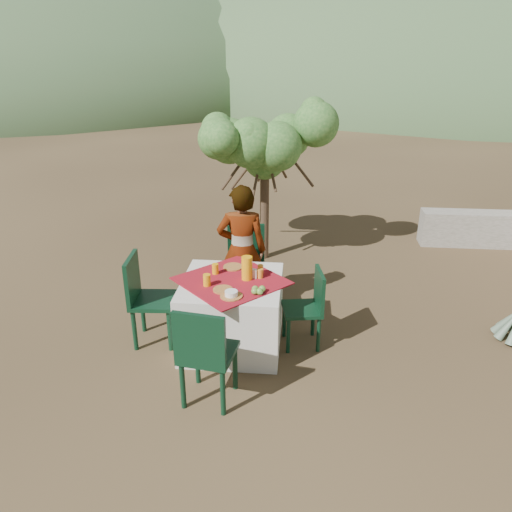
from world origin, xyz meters
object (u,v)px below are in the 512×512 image
at_px(chair_right, 309,305).
at_px(table, 232,313).
at_px(chair_far, 247,262).
at_px(chair_left, 145,295).
at_px(shrub_tree, 270,151).
at_px(chair_near, 205,352).
at_px(juice_pitcher, 247,268).
at_px(person, 242,251).

bearing_deg(chair_right, table, -93.95).
bearing_deg(chair_far, chair_left, -147.46).
bearing_deg(shrub_tree, chair_far, -96.32).
distance_m(table, chair_near, 1.01).
bearing_deg(chair_far, juice_pitcher, -96.54).
distance_m(table, juice_pitcher, 0.53).
relative_size(chair_near, shrub_tree, 0.49).
distance_m(table, shrub_tree, 2.74).
height_order(table, juice_pitcher, juice_pitcher).
relative_size(chair_far, chair_left, 0.99).
height_order(chair_right, person, person).
bearing_deg(chair_near, chair_far, -85.56).
distance_m(chair_left, juice_pitcher, 1.13).
xyz_separation_m(chair_right, person, (-0.78, 0.65, 0.31)).
bearing_deg(juice_pitcher, table, -164.48).
relative_size(table, chair_near, 1.32).
xyz_separation_m(chair_far, chair_left, (-0.97, -0.98, 0.01)).
distance_m(chair_far, chair_near, 1.96).
relative_size(chair_right, shrub_tree, 0.42).
xyz_separation_m(chair_near, juice_pitcher, (0.25, 1.03, 0.34)).
relative_size(table, chair_left, 1.32).
bearing_deg(chair_far, person, -111.60).
bearing_deg(chair_near, shrub_tree, -86.36).
xyz_separation_m(chair_near, chair_right, (0.90, 1.07, -0.08)).
height_order(chair_far, chair_right, chair_far).
relative_size(chair_near, person, 0.63).
bearing_deg(person, shrub_tree, -101.16).
height_order(chair_near, person, person).
relative_size(chair_right, person, 0.54).
distance_m(chair_far, person, 0.34).
height_order(table, chair_left, chair_left).
relative_size(person, shrub_tree, 0.77).
xyz_separation_m(chair_near, shrub_tree, (0.32, 3.43, 1.05)).
distance_m(chair_right, shrub_tree, 2.68).
relative_size(table, shrub_tree, 0.64).
height_order(chair_left, person, person).
xyz_separation_m(chair_right, shrub_tree, (-0.58, 2.36, 1.13)).
bearing_deg(person, table, 83.87).
xyz_separation_m(table, shrub_tree, (0.22, 2.44, 1.22)).
xyz_separation_m(chair_near, chair_left, (-0.82, 0.97, 0.00)).
distance_m(chair_near, juice_pitcher, 1.11).
bearing_deg(chair_left, person, -55.07).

